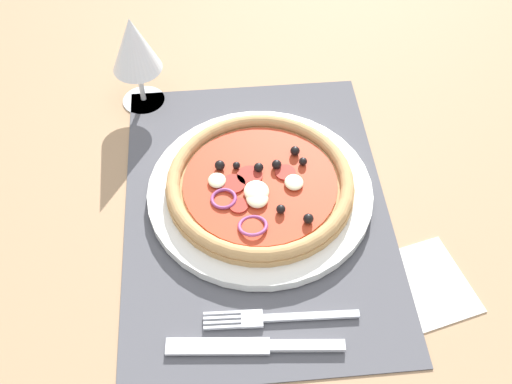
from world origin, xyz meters
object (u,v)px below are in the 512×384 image
at_px(napkin, 425,284).
at_px(plate, 260,192).
at_px(pizza, 260,184).
at_px(wine_glass, 134,47).
at_px(knife, 253,346).
at_px(fork, 272,318).

bearing_deg(napkin, plate, 50.09).
bearing_deg(pizza, wine_glass, 37.70).
distance_m(pizza, knife, 0.22).
relative_size(knife, wine_glass, 1.35).
relative_size(plate, pizza, 1.20).
distance_m(wine_glass, napkin, 0.51).
bearing_deg(pizza, knife, 172.67).
bearing_deg(knife, fork, -122.13).
bearing_deg(napkin, knife, 106.64).
bearing_deg(fork, plate, -88.82).
xyz_separation_m(plate, knife, (-0.22, 0.03, -0.00)).
relative_size(knife, napkin, 1.78).
bearing_deg(plate, knife, 172.63).
height_order(plate, napkin, plate).
bearing_deg(pizza, napkin, -129.78).
bearing_deg(wine_glass, fork, -158.15).
bearing_deg(fork, knife, 55.09).
xyz_separation_m(plate, fork, (-0.18, 0.00, -0.00)).
height_order(wine_glass, napkin, wine_glass).
relative_size(wine_glass, napkin, 1.32).
bearing_deg(wine_glass, napkin, -136.30).
bearing_deg(plate, pizza, 157.10).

